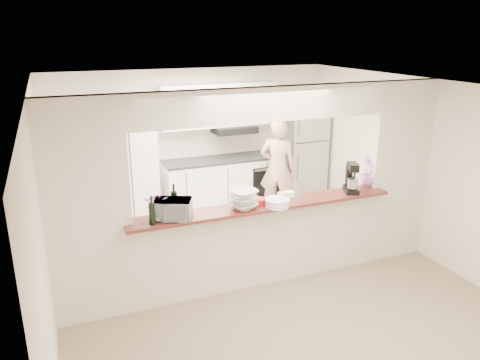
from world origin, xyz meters
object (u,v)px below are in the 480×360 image
toaster_oven (173,209)px  stand_mixer (352,179)px  refrigerator (302,155)px  person (278,169)px

toaster_oven → stand_mixer: size_ratio=1.04×
refrigerator → toaster_oven: (-3.20, -2.73, 0.35)m
toaster_oven → person: (2.35, 2.05, -0.35)m
person → toaster_oven: bearing=78.0°
stand_mixer → person: person is taller
stand_mixer → person: 2.08m
toaster_oven → person: person is taller
refrigerator → stand_mixer: refrigerator is taller
refrigerator → stand_mixer: 2.86m
refrigerator → toaster_oven: size_ratio=4.13×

